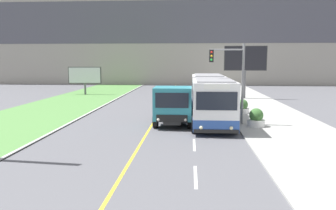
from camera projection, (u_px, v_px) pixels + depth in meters
The scene contains 8 objects.
apartment_block_background at pixel (177, 27), 59.06m from camera, with size 80.00×8.04×20.30m.
city_bus at pixel (210, 98), 23.66m from camera, with size 2.69×11.94×3.09m.
dump_truck at pixel (174, 105), 21.67m from camera, with size 2.47×6.55×2.58m.
traffic_light_mast at pixel (232, 73), 21.21m from camera, with size 2.28×0.32×5.33m.
billboard_large at pixel (245, 60), 35.77m from camera, with size 4.63×0.24×5.81m.
billboard_small at pixel (85, 76), 40.46m from camera, with size 4.11×0.24×3.44m.
planter_round_near at pixel (256, 118), 20.79m from camera, with size 1.10×1.10×1.16m.
planter_round_second at pixel (242, 107), 26.00m from camera, with size 1.09×1.09×1.12m.
Camera 1 is at (2.53, -3.84, 4.26)m, focal length 35.00 mm.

